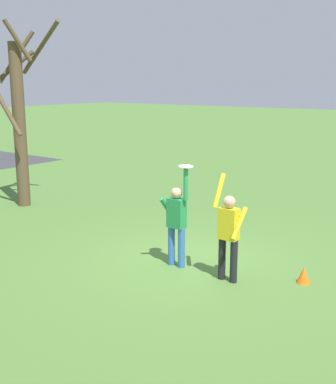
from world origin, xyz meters
TOP-DOWN VIEW (x-y plane):
  - ground_plane at (0.00, 0.00)m, footprint 120.00×120.00m
  - person_catcher at (-0.39, 0.05)m, footprint 0.49×0.55m
  - person_defender at (-0.43, -1.18)m, footprint 0.49×0.55m
  - frisbee_disc at (-0.39, -0.17)m, footprint 0.29×0.29m
  - bare_tree_tall at (1.02, 6.81)m, footprint 1.62×1.87m
  - field_cone_orange at (0.32, -2.39)m, footprint 0.26×0.26m

SIDE VIEW (x-z plane):
  - ground_plane at x=0.00m, z-range 0.00..0.00m
  - field_cone_orange at x=0.32m, z-range 0.00..0.32m
  - person_defender at x=-0.43m, z-range -0.04..2.00m
  - person_catcher at x=-0.39m, z-range -0.06..2.02m
  - frisbee_disc at x=-0.39m, z-range 2.08..2.10m
  - bare_tree_tall at x=1.02m, z-range 0.00..5.46m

